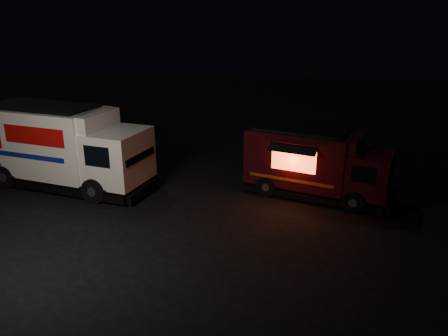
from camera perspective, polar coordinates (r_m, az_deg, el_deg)
ground at (r=15.24m, az=-7.59°, el=-7.60°), size 80.00×80.00×0.00m
white_truck at (r=19.26m, az=-20.02°, el=2.61°), size 7.86×3.92×3.41m
red_truck at (r=17.53m, az=12.18°, el=0.57°), size 6.17×3.72×2.70m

